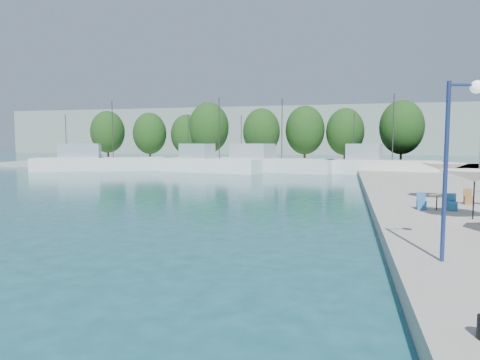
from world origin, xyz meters
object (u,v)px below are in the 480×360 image
(trawler_02, at_px, (208,164))
(umbrella_cream, at_px, (445,167))
(umbrella_white, at_px, (475,176))
(street_lamp, at_px, (458,137))
(trawler_03, at_px, (267,164))
(trawler_04, at_px, (378,166))
(trawler_01, at_px, (97,163))

(trawler_02, xyz_separation_m, umbrella_cream, (23.63, -27.17, 1.41))
(trawler_02, height_order, umbrella_white, trawler_02)
(street_lamp, bearing_deg, trawler_03, 88.04)
(trawler_04, bearing_deg, umbrella_cream, -71.99)
(trawler_04, bearing_deg, street_lamp, -76.89)
(umbrella_white, bearing_deg, trawler_01, 139.84)
(trawler_02, bearing_deg, umbrella_cream, -36.47)
(umbrella_white, distance_m, street_lamp, 7.98)
(trawler_04, distance_m, street_lamp, 42.43)
(trawler_02, relative_size, umbrella_cream, 5.35)
(trawler_01, xyz_separation_m, umbrella_white, (39.86, -33.64, 1.42))
(umbrella_white, relative_size, street_lamp, 0.57)
(umbrella_white, height_order, street_lamp, street_lamp)
(umbrella_cream, bearing_deg, trawler_01, 146.34)
(trawler_01, bearing_deg, trawler_03, -17.32)
(trawler_03, xyz_separation_m, umbrella_white, (16.02, -37.28, 1.42))
(trawler_04, xyz_separation_m, street_lamp, (-0.78, -42.32, 3.01))
(trawler_04, height_order, umbrella_cream, trawler_04)
(trawler_04, bearing_deg, trawler_03, -175.30)
(trawler_01, distance_m, trawler_04, 38.22)
(trawler_03, bearing_deg, trawler_01, -155.55)
(trawler_01, height_order, trawler_04, same)
(umbrella_cream, bearing_deg, trawler_02, 131.02)
(trawler_01, distance_m, street_lamp, 55.65)
(trawler_02, relative_size, umbrella_white, 4.92)
(trawler_02, height_order, trawler_03, same)
(trawler_03, distance_m, trawler_04, 14.56)
(trawler_03, bearing_deg, trawler_02, -141.08)
(trawler_02, relative_size, street_lamp, 2.82)
(umbrella_white, bearing_deg, umbrella_cream, 88.22)
(trawler_02, distance_m, umbrella_cream, 36.04)
(umbrella_cream, distance_m, street_lamp, 14.71)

